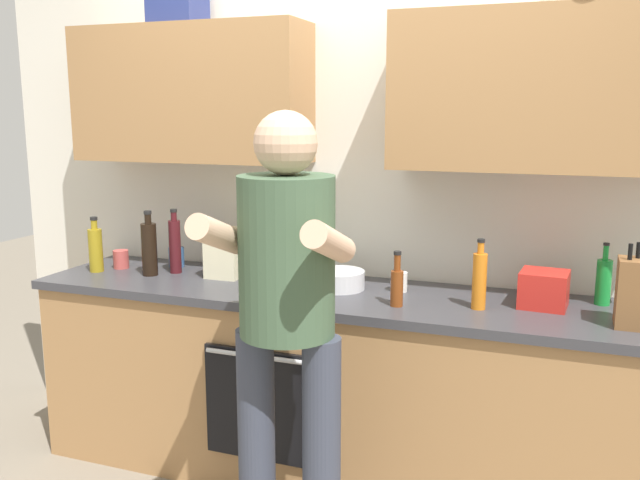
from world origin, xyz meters
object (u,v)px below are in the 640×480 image
bottle_juice (479,279)px  cup_tea (176,257)px  knife_block (631,293)px  person_standing (287,308)px  cup_ceramic (121,259)px  bottle_soda (604,281)px  mixing_bowl (339,280)px  grocery_bag_rice (228,253)px  bottle_wine (175,245)px  bottle_vinegar (397,285)px  cup_coffee (399,282)px  potted_herb (276,250)px  grocery_bag_crisps (544,289)px  bottle_oil (96,249)px  bottle_soy (149,248)px

bottle_juice → cup_tea: 1.59m
bottle_juice → knife_block: (0.56, -0.04, 0.01)m
person_standing → cup_ceramic: person_standing is taller
cup_ceramic → knife_block: size_ratio=0.29×
bottle_soda → mixing_bowl: 1.13m
mixing_bowl → grocery_bag_rice: size_ratio=1.04×
bottle_wine → bottle_vinegar: (1.18, -0.19, -0.05)m
cup_coffee → potted_herb: 0.60m
grocery_bag_crisps → cup_tea: bearing=176.5°
bottle_oil → potted_herb: size_ratio=1.02×
person_standing → bottle_juice: person_standing is taller
bottle_juice → cup_tea: size_ratio=2.85×
bottle_soy → grocery_bag_crisps: (1.84, 0.09, -0.06)m
bottle_wine → mixing_bowl: 0.87m
bottle_wine → cup_ceramic: 0.33m
bottle_vinegar → cup_ceramic: (-1.49, 0.18, -0.04)m
bottle_juice → mixing_bowl: size_ratio=1.22×
bottle_oil → bottle_vinegar: bottle_oil is taller
cup_tea → bottle_soda: bearing=0.3°
person_standing → bottle_soda: (1.07, 0.85, -0.01)m
cup_tea → mixing_bowl: 0.94m
bottle_soy → mixing_bowl: (0.95, 0.08, -0.09)m
bottle_wine → cup_coffee: bottle_wine is taller
bottle_wine → knife_block: bearing=-4.3°
cup_tea → grocery_bag_rice: bearing=-13.4°
bottle_soy → mixing_bowl: 0.96m
bottle_oil → potted_herb: (0.93, 0.12, 0.04)m
bottle_oil → grocery_bag_crisps: size_ratio=1.48×
bottle_oil → potted_herb: bearing=7.1°
bottle_oil → person_standing: bearing=-25.1°
knife_block → bottle_oil: bearing=179.1°
bottle_vinegar → grocery_bag_rice: (-0.90, 0.23, 0.02)m
mixing_bowl → bottle_soda: bearing=7.1°
bottle_soy → grocery_bag_crisps: bearing=2.9°
potted_herb → cup_tea: bearing=169.5°
potted_herb → cup_ceramic: bearing=-179.1°
bottle_soda → bottle_juice: (-0.48, -0.24, 0.02)m
bottle_soda → grocery_bag_crisps: bearing=-152.2°
cup_coffee → grocery_bag_crisps: (0.62, -0.03, 0.03)m
knife_block → bottle_juice: bearing=176.1°
bottle_soda → bottle_juice: bottle_juice is taller
bottle_oil → bottle_soy: bottle_soy is taller
bottle_oil → knife_block: (2.45, -0.04, 0.01)m
potted_herb → bottle_juice: bearing=-7.0°
bottle_wine → cup_ceramic: size_ratio=3.44×
bottle_wine → cup_coffee: (1.13, 0.04, -0.10)m
person_standing → bottle_soy: 1.18m
cup_ceramic → grocery_bag_rice: 0.60m
grocery_bag_rice → potted_herb: bearing=-6.8°
person_standing → bottle_oil: person_standing is taller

